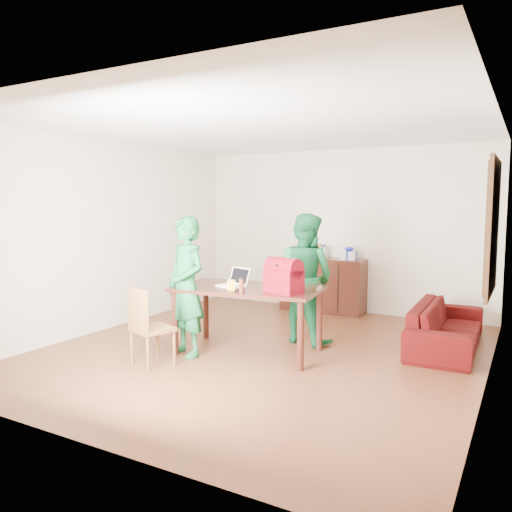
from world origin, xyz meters
The scene contains 10 objects.
room centered at (0.01, 0.13, 1.31)m, with size 5.20×5.70×2.90m.
table centered at (-0.13, -0.14, 0.70)m, with size 1.83×1.18×0.81m.
chair centered at (-0.82, -1.09, 0.26)m, with size 0.51×0.50×0.90m.
person_near centered at (-0.72, -0.58, 0.83)m, with size 0.61×0.40×1.66m, color #145B2B.
person_far centered at (0.27, 0.66, 0.84)m, with size 0.82×0.64×1.68m, color #156234.
laptop centered at (-0.33, -0.20, 0.85)m, with size 0.37×0.31×0.22m.
bananas centered at (-0.13, -0.51, 0.83)m, with size 0.15×0.09×0.05m, color yellow, non-canonical shape.
bottle centered at (-0.03, -0.46, 0.89)m, with size 0.06×0.06×0.17m, color #612716.
red_bag centered at (0.41, -0.26, 0.96)m, with size 0.42×0.24×0.31m, color maroon.
sofa centered at (1.95, 1.24, 0.28)m, with size 1.89×0.74×0.55m, color #38070F.
Camera 1 is at (2.83, -5.27, 1.80)m, focal length 35.00 mm.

